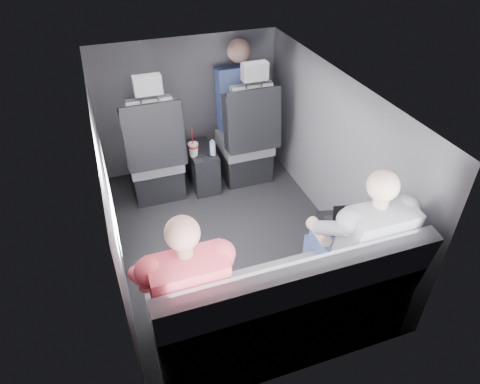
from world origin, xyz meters
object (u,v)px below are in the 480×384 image
object	(u,v)px
rear_bench	(283,310)
passenger_rear_right	(358,243)
front_seat_left	(155,160)
front_seat_right	(247,144)
water_bottle	(213,148)
passenger_rear_left	(185,289)
passenger_front_right	(239,99)
laptop_black	(348,220)
soda_cup	(193,149)
laptop_white	(187,270)
center_console	(202,167)

from	to	relation	value
rear_bench	passenger_rear_right	distance (m)	0.63
front_seat_left	front_seat_right	xyz separation A→B (m)	(0.90, 0.00, 0.00)
rear_bench	water_bottle	size ratio (longest dim) A/B	10.33
passenger_rear_left	passenger_front_right	bearing A→B (deg)	63.25
laptop_black	passenger_front_right	bearing A→B (deg)	94.16
passenger_front_right	laptop_black	bearing A→B (deg)	-85.84
water_bottle	passenger_front_right	distance (m)	0.60
rear_bench	passenger_rear_right	xyz separation A→B (m)	(0.53, 0.10, 0.32)
passenger_rear_left	soda_cup	bearing A→B (deg)	74.58
front_seat_right	passenger_rear_left	bearing A→B (deg)	-119.69
front_seat_left	laptop_white	distance (m)	1.69
water_bottle	passenger_front_right	size ratio (longest dim) A/B	0.17
water_bottle	rear_bench	bearing A→B (deg)	-92.47
water_bottle	front_seat_left	bearing A→B (deg)	169.60
front_seat_left	passenger_rear_left	size ratio (longest dim) A/B	1.04
laptop_white	passenger_rear_right	world-z (taller)	passenger_rear_right
front_seat_right	passenger_front_right	bearing A→B (deg)	87.68
rear_bench	passenger_front_right	bearing A→B (deg)	77.97
front_seat_right	laptop_black	xyz separation A→B (m)	(0.14, -1.59, 0.23)
center_console	soda_cup	distance (m)	0.30
front_seat_right	water_bottle	world-z (taller)	front_seat_right
front_seat_right	rear_bench	xyz separation A→B (m)	(-0.45, -1.90, -0.09)
rear_bench	passenger_rear_left	xyz separation A→B (m)	(-0.58, 0.10, 0.32)
laptop_white	passenger_rear_left	xyz separation A→B (m)	(-0.04, -0.13, -0.00)
center_console	passenger_rear_left	bearing A→B (deg)	-107.44
soda_cup	passenger_front_right	bearing A→B (deg)	29.23
center_console	laptop_black	xyz separation A→B (m)	(0.59, -1.63, 0.43)
front_seat_left	passenger_rear_left	world-z (taller)	front_seat_left
passenger_rear_left	rear_bench	bearing A→B (deg)	-9.33
laptop_white	passenger_rear_right	size ratio (longest dim) A/B	0.29
front_seat_left	laptop_white	xyz separation A→B (m)	(-0.09, -1.68, 0.23)
laptop_white	passenger_front_right	bearing A→B (deg)	62.64
water_bottle	passenger_rear_right	xyz separation A→B (m)	(0.46, -1.71, 0.16)
front_seat_right	laptop_black	bearing A→B (deg)	-84.80
rear_bench	water_bottle	bearing A→B (deg)	87.53
rear_bench	laptop_black	distance (m)	0.75
front_seat_left	passenger_rear_right	size ratio (longest dim) A/B	1.02
front_seat_left	front_seat_right	size ratio (longest dim) A/B	1.00
water_bottle	laptop_white	size ratio (longest dim) A/B	0.44
center_console	laptop_black	bearing A→B (deg)	-69.93
rear_bench	soda_cup	distance (m)	1.86
front_seat_left	passenger_rear_right	world-z (taller)	front_seat_left
passenger_rear_right	rear_bench	bearing A→B (deg)	-169.92
laptop_white	passenger_rear_right	xyz separation A→B (m)	(1.07, -0.13, 0.00)
front_seat_left	laptop_black	bearing A→B (deg)	-56.65
soda_cup	passenger_rear_right	xyz separation A→B (m)	(0.63, -1.75, 0.16)
passenger_rear_left	passenger_front_right	xyz separation A→B (m)	(1.04, 2.06, 0.14)
soda_cup	laptop_black	distance (m)	1.69
passenger_rear_right	laptop_black	bearing A→B (deg)	74.75
laptop_black	passenger_rear_right	size ratio (longest dim) A/B	0.29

